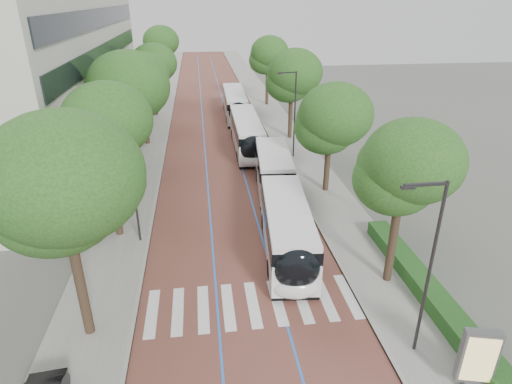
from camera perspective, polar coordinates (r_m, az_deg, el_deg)
ground at (r=21.54m, az=-0.60°, el=-16.48°), size 160.00×160.00×0.00m
road at (r=57.90m, az=-5.59°, el=10.37°), size 11.00×140.00×0.02m
sidewalk_left at (r=58.12m, az=-13.11°, el=9.96°), size 4.00×140.00×0.12m
sidewalk_right at (r=58.62m, az=1.87°, el=10.70°), size 4.00×140.00×0.12m
kerb_left at (r=57.97m, az=-11.21°, el=10.09°), size 0.20×140.00×0.14m
kerb_right at (r=58.34m, az=0.00°, el=10.65°), size 0.20×140.00×0.14m
zebra_crossing at (r=22.30m, az=-0.40°, el=-14.71°), size 10.55×3.60×0.01m
lane_line_left at (r=57.86m, az=-7.20°, el=10.30°), size 0.12×126.00×0.01m
lane_line_right at (r=57.97m, az=-3.99°, el=10.46°), size 0.12×126.00×0.01m
office_building at (r=48.00m, az=-29.80°, el=12.93°), size 18.11×40.00×14.00m
hedge at (r=23.82m, az=22.23°, el=-12.44°), size 1.20×14.00×0.80m
streetlight_near at (r=18.23m, az=21.94°, el=-8.20°), size 1.82×0.20×8.00m
streetlight_far at (r=40.16m, az=4.96°, el=11.09°), size 1.82×0.20×8.00m
lamp_post_left at (r=26.44m, az=-16.09°, el=1.30°), size 0.14×0.14×8.00m
trees_left at (r=40.78m, az=-15.81°, el=13.57°), size 6.31×60.85×10.02m
trees_right at (r=41.00m, az=6.27°, el=13.37°), size 5.68×47.04×8.90m
lead_bus at (r=28.75m, az=3.26°, el=-1.25°), size 4.11×18.54×3.20m
bus_queued_0 at (r=42.99m, az=-1.23°, el=7.68°), size 2.69×12.43×3.20m
bus_queued_1 at (r=55.55m, az=-2.81°, el=11.56°), size 2.78×12.45×3.20m
ad_panel at (r=19.36m, az=27.42°, el=-19.19°), size 1.42×0.71×2.84m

